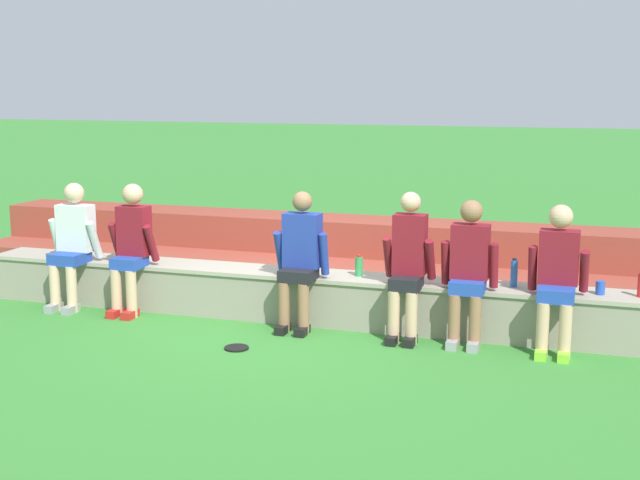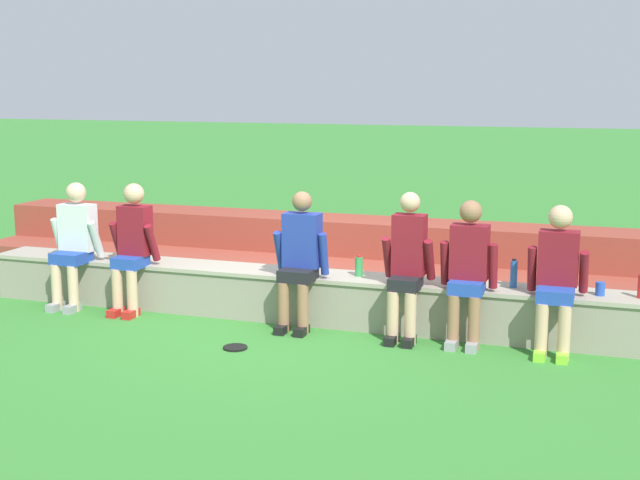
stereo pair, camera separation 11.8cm
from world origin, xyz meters
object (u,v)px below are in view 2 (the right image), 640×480
person_left_of_center (132,245)px  water_bottle_center_gap (359,266)px  person_center (300,257)px  frisbee (235,348)px  plastic_cup_left_end (600,289)px  water_bottle_mid_right (514,274)px  person_rightmost_edge (557,275)px  person_right_of_center (407,264)px  person_far_right (468,269)px  person_far_left (74,241)px

person_left_of_center → water_bottle_center_gap: (2.38, 0.31, -0.13)m
person_center → frisbee: person_center is taller
plastic_cup_left_end → water_bottle_mid_right: bearing=175.6°
plastic_cup_left_end → person_rightmost_edge: bearing=-147.8°
person_left_of_center → water_bottle_mid_right: person_left_of_center is taller
person_center → person_right_of_center: 1.07m
water_bottle_center_gap → frisbee: 1.53m
person_far_right → plastic_cup_left_end: size_ratio=10.90×
person_far_right → water_bottle_center_gap: bearing=165.4°
person_rightmost_edge → water_bottle_center_gap: person_rightmost_edge is taller
plastic_cup_left_end → person_right_of_center: bearing=-171.6°
person_center → plastic_cup_left_end: 2.82m
person_center → plastic_cup_left_end: size_ratio=11.01×
person_far_left → frisbee: 2.52m
person_right_of_center → water_bottle_center_gap: (-0.56, 0.31, -0.13)m
person_rightmost_edge → water_bottle_center_gap: (-1.92, 0.29, -0.11)m
person_far_left → water_bottle_center_gap: 3.12m
person_left_of_center → person_right_of_center: bearing=-0.0°
plastic_cup_left_end → frisbee: 3.35m
person_right_of_center → frisbee: size_ratio=6.20×
person_far_left → person_far_right: (4.23, 0.00, -0.00)m
person_rightmost_edge → water_bottle_center_gap: size_ratio=6.21×
person_left_of_center → person_center: size_ratio=1.01×
water_bottle_center_gap → frisbee: size_ratio=0.95×
person_left_of_center → person_far_left: bearing=179.4°
person_left_of_center → person_center: bearing=-0.1°
person_far_left → person_rightmost_edge: (5.02, 0.01, -0.01)m
person_center → person_rightmost_edge: bearing=0.6°
water_bottle_mid_right → frisbee: size_ratio=1.23×
person_right_of_center → person_far_right: bearing=1.3°
person_left_of_center → frisbee: (1.55, -0.83, -0.71)m
plastic_cup_left_end → frisbee: (-3.13, -1.08, -0.55)m
plastic_cup_left_end → person_far_right: bearing=-168.3°
person_far_right → plastic_cup_left_end: (1.16, 0.24, -0.15)m
person_far_right → frisbee: 2.25m
water_bottle_mid_right → water_bottle_center_gap: 1.51m
person_right_of_center → person_left_of_center: bearing=180.0°
person_right_of_center → water_bottle_center_gap: bearing=151.2°
person_right_of_center → frisbee: person_right_of_center is taller
person_right_of_center → person_far_left: bearing=179.9°
person_far_right → water_bottle_mid_right: size_ratio=4.86×
water_bottle_mid_right → plastic_cup_left_end: bearing=-4.4°
person_right_of_center → frisbee: bearing=-149.3°
person_far_right → person_left_of_center: bearing=-179.8°
water_bottle_mid_right → person_far_left: bearing=-176.2°
water_bottle_center_gap → person_right_of_center: bearing=-28.8°
person_left_of_center → water_bottle_mid_right: 3.91m
water_bottle_mid_right → person_rightmost_edge: bearing=-35.7°
person_center → water_bottle_mid_right: person_center is taller
frisbee → person_left_of_center: bearing=151.7°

